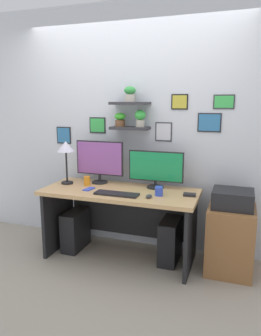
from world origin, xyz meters
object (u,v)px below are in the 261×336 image
(computer_mouse, at_px, (149,196))
(pen_cup, at_px, (87,181))
(monitor_left, at_px, (100,160))
(printer, at_px, (233,199))
(computer_tower_right, at_px, (170,241))
(desk, at_px, (122,208))
(computer_tower_left, at_px, (76,230))
(coffee_mug, at_px, (159,191))
(monitor_right, at_px, (156,168))
(cell_phone, at_px, (89,189))
(desk_lamp, at_px, (66,150))
(scissors_tray, at_px, (190,195))
(keyboard, at_px, (117,194))
(drawer_cabinet, at_px, (230,239))

(computer_mouse, relative_size, pen_cup, 0.90)
(monitor_left, xyz_separation_m, printer, (1.44, -0.11, -0.27))
(monitor_left, bearing_deg, computer_tower_right, -8.07)
(desk, xyz_separation_m, computer_tower_left, (-0.56, -0.01, -0.32))
(monitor_left, relative_size, coffee_mug, 6.15)
(computer_tower_left, bearing_deg, printer, 2.06)
(computer_tower_right, bearing_deg, monitor_left, 171.93)
(monitor_right, relative_size, pen_cup, 5.89)
(computer_mouse, bearing_deg, cell_phone, 173.44)
(desk_lamp, relative_size, pen_cup, 4.77)
(desk, distance_m, scissors_tray, 0.75)
(scissors_tray, bearing_deg, computer_mouse, -152.21)
(computer_tower_left, bearing_deg, monitor_right, 11.09)
(monitor_left, height_order, desk_lamp, desk_lamp)
(coffee_mug, bearing_deg, keyboard, -164.01)
(pen_cup, relative_size, drawer_cabinet, 0.15)
(computer_mouse, relative_size, cell_phone, 0.64)
(computer_mouse, relative_size, coffee_mug, 1.00)
(desk_lamp, relative_size, printer, 1.25)
(coffee_mug, bearing_deg, drawer_cabinet, 13.33)
(cell_phone, height_order, drawer_cabinet, cell_phone)
(drawer_cabinet, bearing_deg, computer_tower_left, -177.94)
(desk, height_order, monitor_left, monitor_left)
(desk, distance_m, monitor_right, 0.56)
(pen_cup, height_order, drawer_cabinet, pen_cup)
(desk, height_order, computer_tower_left, desk)
(monitor_right, bearing_deg, printer, -8.08)
(desk, height_order, desk_lamp, desk_lamp)
(cell_phone, xyz_separation_m, computer_tower_right, (0.84, 0.18, -0.53))
(monitor_left, height_order, coffee_mug, monitor_left)
(monitor_right, distance_m, drawer_cabinet, 1.02)
(monitor_right, height_order, cell_phone, monitor_right)
(keyboard, bearing_deg, monitor_left, 132.38)
(printer, bearing_deg, desk_lamp, -178.62)
(monitor_right, distance_m, desk_lamp, 1.01)
(cell_phone, bearing_deg, computer_tower_left, 160.63)
(monitor_right, distance_m, computer_tower_right, 0.77)
(monitor_right, distance_m, pen_cup, 0.77)
(coffee_mug, relative_size, computer_tower_right, 0.20)
(computer_mouse, relative_size, computer_tower_left, 0.20)
(desk, distance_m, cell_phone, 0.40)
(coffee_mug, relative_size, scissors_tray, 0.75)
(computer_tower_right, bearing_deg, keyboard, -151.16)
(monitor_right, relative_size, coffee_mug, 6.54)
(computer_mouse, distance_m, desk_lamp, 1.10)
(monitor_right, bearing_deg, monitor_left, 180.00)
(cell_phone, distance_m, scissors_tray, 1.04)
(computer_mouse, relative_size, computer_tower_right, 0.20)
(monitor_right, relative_size, computer_tower_left, 1.34)
(monitor_right, xyz_separation_m, scissors_tray, (0.39, -0.19, -0.20))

